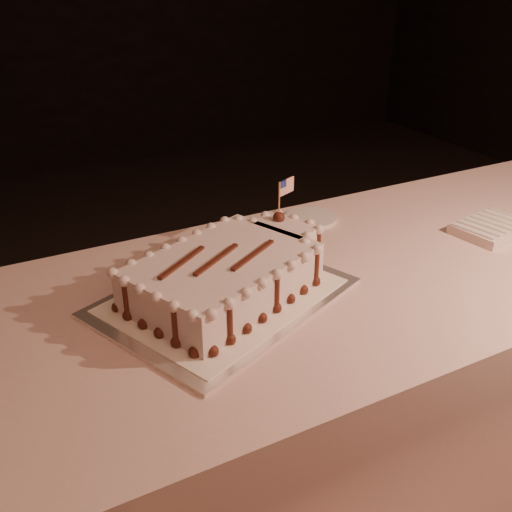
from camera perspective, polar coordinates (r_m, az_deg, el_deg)
name	(u,v)px	position (r m, az deg, el deg)	size (l,w,h in m)	color
banquet_table	(327,395)	(1.58, 7.10, -13.59)	(2.40, 0.80, 0.75)	beige
cake_board	(224,297)	(1.25, -3.25, -4.11)	(0.51, 0.39, 0.01)	white
doily	(224,295)	(1.25, -3.26, -3.91)	(0.46, 0.35, 0.00)	white
sheet_cake	(232,272)	(1.24, -2.46, -1.56)	(0.51, 0.39, 0.19)	silver
napkin_stack	(491,228)	(1.67, 22.42, 2.59)	(0.21, 0.17, 0.03)	silver
side_plate	(311,218)	(1.63, 5.54, 3.81)	(0.15, 0.15, 0.01)	silver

